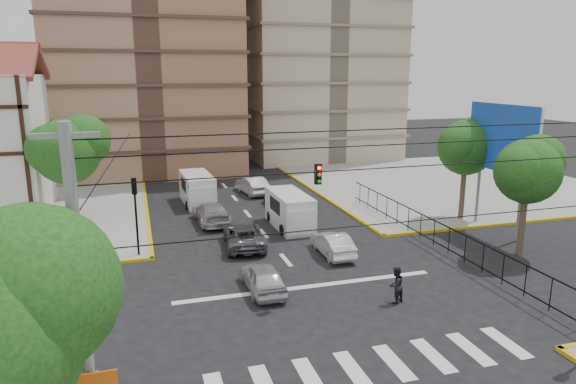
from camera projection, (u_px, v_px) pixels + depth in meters
name	position (u px, v px, depth m)	size (l,w,h in m)	color
ground	(316.00, 297.00, 23.77)	(160.00, 160.00, 0.00)	black
sidewalk_ne	(445.00, 183.00, 48.00)	(26.00, 26.00, 0.15)	gray
crosswalk_stripes	(374.00, 366.00, 18.18)	(12.00, 2.40, 0.01)	silver
stop_line	(308.00, 287.00, 24.89)	(13.00, 0.40, 0.01)	silver
park_fence	(433.00, 247.00, 30.49)	(0.10, 22.50, 1.66)	black
billboard	(503.00, 140.00, 32.05)	(0.36, 6.20, 8.10)	slate
tree_park_a	(529.00, 168.00, 28.17)	(4.41, 3.60, 6.83)	#473828
tree_park_c	(467.00, 145.00, 34.90)	(4.65, 3.80, 7.25)	#473828
tree_tudor	(68.00, 148.00, 34.19)	(5.39, 4.40, 7.43)	#473828
traffic_light_nw	(135.00, 204.00, 28.16)	(0.28, 0.22, 4.40)	black
traffic_light_hanging	(335.00, 181.00, 20.53)	(18.00, 9.12, 0.92)	black
utility_pole_sw	(83.00, 313.00, 11.78)	(1.40, 0.28, 9.00)	slate
van_right_lane	(291.00, 212.00, 34.02)	(2.17, 5.20, 2.33)	silver
van_left_lane	(198.00, 190.00, 40.06)	(2.34, 5.39, 2.38)	silver
car_silver_front_left	(263.00, 277.00, 24.30)	(1.60, 3.97, 1.35)	silver
car_white_front_right	(333.00, 244.00, 29.10)	(1.39, 4.00, 1.32)	white
car_grey_mid_left	(244.00, 236.00, 30.51)	(2.24, 4.85, 1.35)	#595C61
car_silver_rear_left	(211.00, 213.00, 35.27)	(2.06, 5.06, 1.47)	#B5B5BA
car_darkgrey_mid_right	(280.00, 198.00, 39.46)	(1.76, 4.37, 1.49)	#242427
car_white_rear_right	(252.00, 185.00, 43.78)	(1.58, 4.52, 1.49)	silver
pedestrian_crosswalk	(396.00, 285.00, 23.00)	(0.82, 0.64, 1.69)	black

